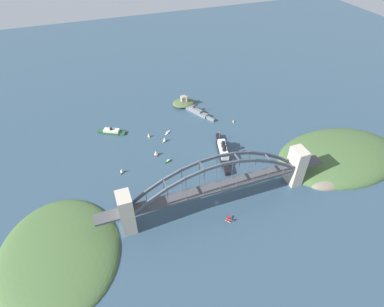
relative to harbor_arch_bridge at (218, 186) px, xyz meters
name	(u,v)px	position (x,y,z in m)	size (l,w,h in m)	color
ground_plane	(217,203)	(0.00, 0.00, -26.23)	(1400.00, 1400.00, 0.00)	#334C60
harbor_arch_bridge	(218,186)	(0.00, 0.00, 0.00)	(257.58, 19.86, 64.69)	beige
headland_west_shore	(57,256)	(-168.95, -9.10, -26.23)	(114.69, 139.55, 19.40)	#476638
headland_east_shore	(338,158)	(178.66, 15.30, -26.23)	(169.83, 111.89, 31.43)	#476638
ocean_liner	(223,151)	(40.36, 72.56, -20.39)	(26.55, 78.85, 19.98)	black
naval_cruiser	(195,111)	(42.42, 180.45, -23.09)	(37.47, 68.88, 17.22)	slate
harbor_ferry_steamer	(112,131)	(-88.87, 171.33, -23.69)	(39.01, 25.39, 8.18)	#23512D
fort_island_mid_harbor	(184,103)	(32.25, 207.56, -21.78)	(35.72, 29.06, 16.97)	#4C6038
seaplane_taxiing_near_bridge	(229,220)	(1.74, -27.03, -24.30)	(8.47, 8.50, 4.91)	#B7B7B2
small_boat_0	(165,139)	(-23.41, 126.50, -22.84)	(6.96, 6.61, 7.21)	gold
small_boat_1	(122,171)	(-90.37, 84.30, -22.91)	(5.33, 6.64, 7.11)	brown
small_boat_2	(149,135)	(-41.24, 143.79, -23.13)	(4.11, 6.99, 6.59)	gold
small_boat_3	(168,132)	(-13.99, 143.83, -25.50)	(9.46, 8.74, 2.05)	silver
small_boat_4	(156,153)	(-42.10, 101.97, -22.28)	(5.71, 8.89, 8.35)	#B2231E
small_boat_5	(233,122)	(86.64, 135.97, -25.44)	(3.47, 7.29, 2.25)	gold
small_boat_6	(168,161)	(-31.16, 84.28, -25.30)	(10.45, 5.12, 2.56)	#2D6B3D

